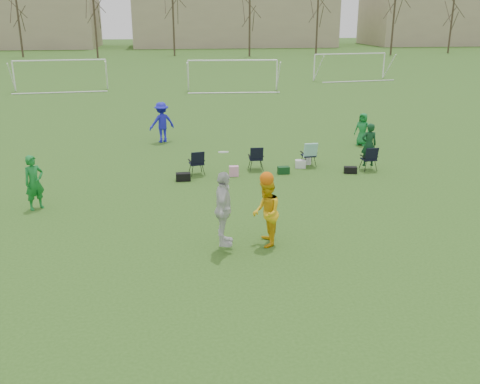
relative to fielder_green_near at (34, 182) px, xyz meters
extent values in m
plane|color=#2F541A|center=(5.74, -4.67, -0.89)|extent=(260.00, 260.00, 0.00)
imported|color=#15762B|center=(0.00, 0.00, 0.00)|extent=(0.77, 0.74, 1.77)
imported|color=#1A1AC4|center=(4.01, 9.06, 0.09)|extent=(1.45, 1.16, 1.95)
imported|color=#147431|center=(13.48, 7.10, -0.12)|extent=(0.89, 0.87, 1.54)
imported|color=silver|center=(5.63, -4.03, 0.29)|extent=(0.68, 1.23, 1.99)
imported|color=yellow|center=(6.80, -3.80, 0.04)|extent=(0.79, 0.97, 1.85)
sphere|color=#E25F0B|center=(6.80, -3.80, 1.00)|extent=(0.37, 0.37, 0.37)
cylinder|color=white|center=(5.65, -3.95, 1.79)|extent=(0.27, 0.27, 0.07)
imported|color=#0F391D|center=(12.23, 3.01, 0.13)|extent=(0.65, 0.44, 1.73)
cube|color=black|center=(4.78, 2.43, -0.74)|extent=(0.55, 0.30, 0.30)
cube|color=pink|center=(6.75, 2.78, -0.69)|extent=(0.35, 0.22, 0.40)
cube|color=#103B17|center=(8.73, 2.85, -0.75)|extent=(0.45, 0.29, 0.28)
cube|color=silver|center=(9.60, 3.59, -0.73)|extent=(0.47, 0.37, 0.32)
cylinder|color=white|center=(10.04, 4.06, -0.74)|extent=(0.26, 0.26, 0.30)
cube|color=black|center=(11.37, 2.56, -0.76)|extent=(0.54, 0.36, 0.26)
cube|color=black|center=(5.34, 3.20, -0.41)|extent=(0.69, 0.69, 0.96)
cube|color=black|center=(7.75, 3.59, -0.41)|extent=(0.62, 0.62, 0.96)
cube|color=black|center=(9.98, 3.83, -0.41)|extent=(0.64, 0.64, 0.96)
cube|color=black|center=(12.23, 2.91, -0.41)|extent=(0.64, 0.64, 0.96)
cylinder|color=white|center=(-7.90, 29.01, 0.31)|extent=(0.12, 0.12, 2.40)
cylinder|color=white|center=(-0.62, 29.65, 0.31)|extent=(0.12, 0.12, 2.40)
cylinder|color=white|center=(-4.26, 29.33, 1.51)|extent=(7.28, 0.76, 0.12)
cylinder|color=white|center=(6.10, 27.58, 0.31)|extent=(0.12, 0.12, 2.40)
cylinder|color=white|center=(13.38, 27.07, 0.31)|extent=(0.12, 0.12, 2.40)
cylinder|color=white|center=(9.74, 27.33, 1.51)|extent=(7.29, 0.63, 0.12)
cylinder|color=white|center=(18.13, 32.82, 0.31)|extent=(0.12, 0.12, 2.40)
cylinder|color=white|center=(25.35, 33.84, 0.31)|extent=(0.12, 0.12, 2.40)
cylinder|color=white|center=(21.74, 33.33, 1.51)|extent=(7.25, 1.13, 0.12)
cylinder|color=#382B21|center=(-16.26, 66.83, 3.61)|extent=(0.28, 0.28, 9.00)
cylinder|color=#382B21|center=(-5.26, 63.83, 4.21)|extent=(0.28, 0.28, 10.20)
cylinder|color=#382B21|center=(5.74, 66.83, 4.81)|extent=(0.28, 0.28, 11.40)
cylinder|color=#382B21|center=(16.74, 63.83, 3.61)|extent=(0.28, 0.28, 9.00)
cylinder|color=#382B21|center=(27.74, 66.83, 4.21)|extent=(0.28, 0.28, 10.20)
cylinder|color=#382B21|center=(38.74, 63.83, 4.81)|extent=(0.28, 0.28, 11.40)
cylinder|color=#382B21|center=(49.74, 66.83, 3.61)|extent=(0.28, 0.28, 9.00)
cube|color=tan|center=(17.74, 91.33, 4.61)|extent=(38.00, 16.00, 11.00)
cube|color=tan|center=(60.74, 91.33, 5.61)|extent=(30.00, 16.00, 13.00)
camera|label=1|loc=(4.30, -16.94, 5.08)|focal=40.00mm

